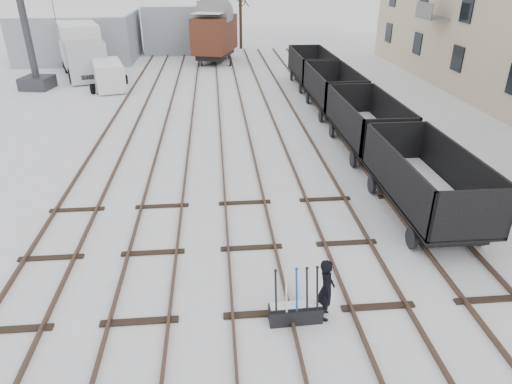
% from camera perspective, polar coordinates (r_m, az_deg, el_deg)
% --- Properties ---
extents(ground, '(120.00, 120.00, 0.00)m').
position_cam_1_polar(ground, '(11.82, 0.66, -15.10)').
color(ground, white).
rests_on(ground, ground).
extents(tracks, '(13.90, 52.00, 0.16)m').
position_cam_1_polar(tracks, '(23.80, -2.71, 7.37)').
color(tracks, black).
rests_on(tracks, ground).
extents(shed_left, '(10.00, 8.00, 4.10)m').
position_cam_1_polar(shed_left, '(46.75, -21.18, 17.68)').
color(shed_left, gray).
rests_on(shed_left, ground).
extents(shed_right, '(7.00, 6.00, 4.50)m').
position_cam_1_polar(shed_right, '(49.21, -9.31, 19.61)').
color(shed_right, gray).
rests_on(shed_right, ground).
extents(ground_frame, '(1.32, 0.47, 1.49)m').
position_cam_1_polar(ground_frame, '(11.52, 4.95, -14.67)').
color(ground_frame, black).
rests_on(ground_frame, ground).
extents(worker, '(0.50, 0.67, 1.66)m').
position_cam_1_polar(worker, '(11.39, 8.78, -11.93)').
color(worker, black).
rests_on(worker, ground).
extents(freight_wagon_a, '(2.40, 6.01, 2.45)m').
position_cam_1_polar(freight_wagon_a, '(16.52, 20.17, 0.02)').
color(freight_wagon_a, black).
rests_on(freight_wagon_a, ground).
extents(freight_wagon_b, '(2.40, 6.01, 2.45)m').
position_cam_1_polar(freight_wagon_b, '(22.01, 13.55, 7.43)').
color(freight_wagon_b, black).
rests_on(freight_wagon_b, ground).
extents(freight_wagon_c, '(2.40, 6.01, 2.45)m').
position_cam_1_polar(freight_wagon_c, '(27.88, 9.55, 11.76)').
color(freight_wagon_c, black).
rests_on(freight_wagon_c, ground).
extents(freight_wagon_d, '(2.40, 6.01, 2.45)m').
position_cam_1_polar(freight_wagon_d, '(33.95, 6.90, 14.54)').
color(freight_wagon_d, black).
rests_on(freight_wagon_d, ground).
extents(box_van_wagon, '(4.50, 6.28, 4.32)m').
position_cam_1_polar(box_van_wagon, '(42.72, -5.17, 19.20)').
color(box_van_wagon, black).
rests_on(box_van_wagon, ground).
extents(lorry, '(4.62, 8.87, 3.85)m').
position_cam_1_polar(lorry, '(39.83, -21.05, 16.34)').
color(lorry, black).
rests_on(lorry, ground).
extents(panel_van, '(2.95, 4.62, 1.89)m').
position_cam_1_polar(panel_van, '(34.55, -17.95, 13.77)').
color(panel_van, silver).
rests_on(panel_van, ground).
extents(crane, '(2.24, 5.76, 9.70)m').
position_cam_1_polar(crane, '(36.33, -26.21, 15.52)').
color(crane, '#303036').
rests_on(crane, ground).
extents(tree_far_left, '(0.30, 0.30, 5.56)m').
position_cam_1_polar(tree_far_left, '(44.22, -5.30, 19.78)').
color(tree_far_left, black).
rests_on(tree_far_left, ground).
extents(tree_far_right, '(0.30, 0.30, 6.43)m').
position_cam_1_polar(tree_far_right, '(49.94, -1.94, 21.13)').
color(tree_far_right, black).
rests_on(tree_far_right, ground).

